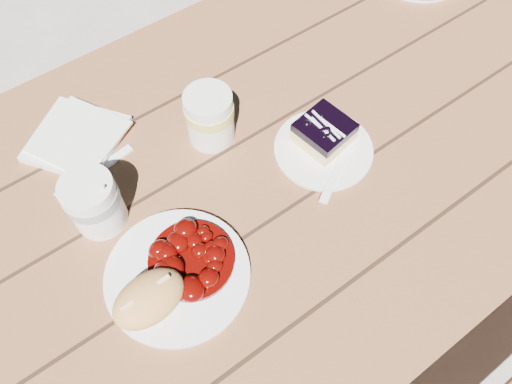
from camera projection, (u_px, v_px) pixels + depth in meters
ground at (275, 296)px, 1.54m from camera, size 60.00×60.00×0.00m
picnic_table at (285, 203)px, 1.03m from camera, size 2.00×1.55×0.75m
main_plate at (178, 276)px, 0.77m from camera, size 0.22×0.22×0.02m
goulash_stew at (190, 256)px, 0.76m from camera, size 0.13×0.13×0.04m
bread_roll at (149, 299)px, 0.71m from camera, size 0.12×0.08×0.06m
dessert_plate at (323, 150)px, 0.90m from camera, size 0.17×0.17×0.01m
blueberry_cake at (324, 132)px, 0.88m from camera, size 0.10×0.10×0.05m
fork_dessert at (335, 174)px, 0.86m from camera, size 0.15×0.10×0.00m
coffee_cup at (94, 203)px, 0.79m from camera, size 0.08×0.08×0.11m
napkin_stack at (77, 139)px, 0.91m from camera, size 0.21×0.21×0.01m
fork_table at (102, 167)px, 0.88m from camera, size 0.16×0.05×0.00m
second_cup at (210, 117)px, 0.87m from camera, size 0.08×0.08×0.11m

